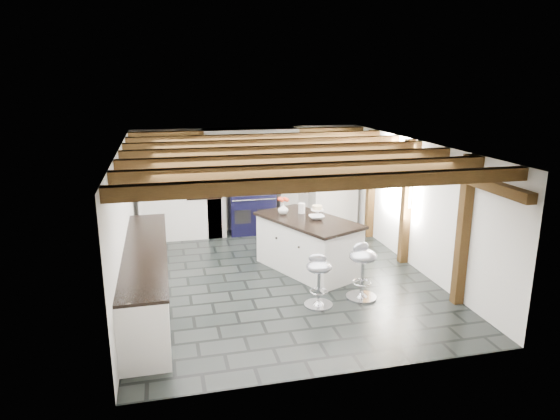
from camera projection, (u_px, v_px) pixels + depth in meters
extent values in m
plane|color=black|center=(280.00, 277.00, 8.65)|extent=(6.00, 6.00, 0.00)
plane|color=white|center=(249.00, 179.00, 11.17)|extent=(5.00, 0.00, 5.00)
plane|color=white|center=(124.00, 223.00, 7.79)|extent=(0.00, 6.00, 6.00)
plane|color=white|center=(416.00, 205.00, 8.91)|extent=(0.00, 6.00, 6.00)
plane|color=white|center=(280.00, 145.00, 8.05)|extent=(6.00, 6.00, 0.00)
cube|color=silver|center=(215.00, 192.00, 10.76)|extent=(0.40, 0.60, 1.90)
cube|color=silver|center=(287.00, 189.00, 11.12)|extent=(0.40, 0.60, 1.90)
cube|color=#4D3416|center=(251.00, 143.00, 10.67)|extent=(2.10, 0.65, 0.18)
cube|color=silver|center=(250.00, 136.00, 10.63)|extent=(2.00, 0.60, 0.31)
cube|color=black|center=(253.00, 142.00, 10.35)|extent=(1.00, 0.03, 0.22)
cube|color=silver|center=(253.00, 142.00, 10.34)|extent=(0.90, 0.01, 0.14)
cube|color=white|center=(170.00, 192.00, 10.53)|extent=(1.30, 0.58, 2.00)
cube|color=white|center=(333.00, 184.00, 11.35)|extent=(1.00, 0.58, 2.00)
cube|color=white|center=(147.00, 278.00, 7.48)|extent=(0.60, 3.80, 0.88)
cube|color=black|center=(144.00, 250.00, 7.36)|extent=(0.64, 3.80, 0.04)
cube|color=white|center=(204.00, 216.00, 10.84)|extent=(0.70, 0.60, 0.88)
cube|color=black|center=(203.00, 195.00, 10.72)|extent=(0.74, 0.64, 0.04)
cube|color=#4D3416|center=(415.00, 161.00, 8.69)|extent=(0.15, 5.80, 0.14)
plane|color=white|center=(401.00, 177.00, 9.37)|extent=(0.00, 0.90, 0.90)
cube|color=#4D3416|center=(333.00, 183.00, 5.64)|extent=(5.00, 0.16, 0.16)
cube|color=#4D3416|center=(311.00, 169.00, 6.45)|extent=(5.00, 0.16, 0.16)
cube|color=#4D3416|center=(294.00, 159.00, 7.26)|extent=(5.00, 0.16, 0.16)
cube|color=#4D3416|center=(280.00, 151.00, 8.08)|extent=(5.00, 0.16, 0.16)
cube|color=#4D3416|center=(268.00, 144.00, 8.89)|extent=(5.00, 0.16, 0.16)
cube|color=#4D3416|center=(259.00, 138.00, 9.71)|extent=(5.00, 0.16, 0.16)
cube|color=#4D3416|center=(251.00, 133.00, 10.52)|extent=(5.00, 0.16, 0.16)
cube|color=#4D3416|center=(463.00, 231.00, 7.39)|extent=(0.15, 0.15, 2.30)
cube|color=#4D3416|center=(406.00, 202.00, 9.08)|extent=(0.15, 0.15, 2.30)
cube|color=#4D3416|center=(371.00, 185.00, 10.59)|extent=(0.15, 0.15, 2.30)
cylinder|color=black|center=(307.00, 167.00, 8.20)|extent=(0.01, 0.01, 0.56)
cylinder|color=white|center=(307.00, 187.00, 8.29)|extent=(0.09, 0.09, 0.22)
cylinder|color=black|center=(305.00, 164.00, 8.50)|extent=(0.01, 0.01, 0.56)
cylinder|color=white|center=(305.00, 183.00, 8.58)|extent=(0.09, 0.09, 0.22)
cylinder|color=black|center=(303.00, 161.00, 8.79)|extent=(0.01, 0.01, 0.56)
cylinder|color=white|center=(303.00, 179.00, 8.88)|extent=(0.09, 0.09, 0.22)
cube|color=black|center=(252.00, 213.00, 11.05)|extent=(1.00, 0.60, 0.90)
ellipsoid|color=silver|center=(240.00, 192.00, 10.87)|extent=(0.28, 0.28, 0.11)
ellipsoid|color=silver|center=(263.00, 191.00, 10.98)|extent=(0.28, 0.28, 0.11)
cylinder|color=silver|center=(254.00, 200.00, 10.65)|extent=(0.95, 0.03, 0.03)
cube|color=black|center=(243.00, 217.00, 10.71)|extent=(0.35, 0.02, 0.30)
cube|color=black|center=(266.00, 215.00, 10.83)|extent=(0.35, 0.02, 0.30)
cube|color=white|center=(308.00, 246.00, 8.88)|extent=(1.61, 2.07, 0.90)
cube|color=black|center=(308.00, 220.00, 8.75)|extent=(1.72, 2.18, 0.05)
imported|color=white|center=(283.00, 209.00, 9.02)|extent=(0.25, 0.25, 0.20)
ellipsoid|color=red|center=(283.00, 200.00, 8.98)|extent=(0.21, 0.21, 0.12)
cylinder|color=white|center=(302.00, 208.00, 9.09)|extent=(0.12, 0.12, 0.19)
imported|color=white|center=(317.00, 217.00, 8.72)|extent=(0.35, 0.35, 0.07)
cylinder|color=white|center=(317.00, 213.00, 8.92)|extent=(0.05, 0.05, 0.10)
cylinder|color=white|center=(317.00, 210.00, 8.91)|extent=(0.23, 0.23, 0.02)
cylinder|color=beige|center=(317.00, 207.00, 8.90)|extent=(0.17, 0.17, 0.07)
cylinder|color=silver|center=(361.00, 297.00, 7.84)|extent=(0.48, 0.48, 0.03)
cone|color=silver|center=(361.00, 294.00, 7.83)|extent=(0.22, 0.22, 0.09)
cylinder|color=silver|center=(362.00, 277.00, 7.75)|extent=(0.05, 0.05, 0.60)
torus|color=silver|center=(362.00, 282.00, 7.78)|extent=(0.31, 0.31, 0.02)
ellipsoid|color=#9396A1|center=(363.00, 256.00, 7.67)|extent=(0.56, 0.56, 0.20)
ellipsoid|color=#9396A1|center=(359.00, 247.00, 7.73)|extent=(0.33, 0.22, 0.17)
cylinder|color=silver|center=(318.00, 305.00, 7.58)|extent=(0.43, 0.43, 0.03)
cone|color=silver|center=(318.00, 302.00, 7.57)|extent=(0.20, 0.20, 0.08)
cylinder|color=silver|center=(319.00, 286.00, 7.50)|extent=(0.05, 0.05, 0.54)
torus|color=silver|center=(319.00, 291.00, 7.52)|extent=(0.28, 0.28, 0.02)
ellipsoid|color=#9396A1|center=(319.00, 267.00, 7.42)|extent=(0.52, 0.52, 0.18)
ellipsoid|color=#9396A1|center=(320.00, 258.00, 7.49)|extent=(0.30, 0.21, 0.15)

